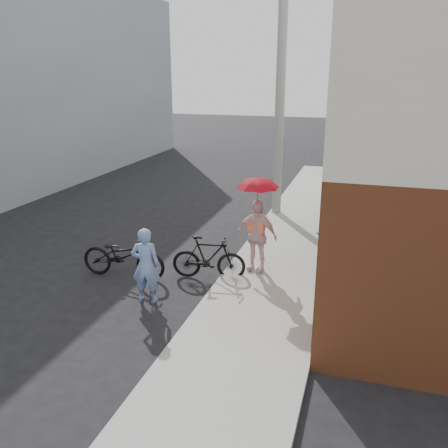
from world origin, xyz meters
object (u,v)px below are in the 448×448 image
at_px(bike_right, 209,258).
at_px(planter, 326,253).
at_px(utility_pole, 280,103).
at_px(kimono_woman, 256,236).
at_px(bike_left, 123,255).
at_px(officer, 146,265).

bearing_deg(bike_right, planter, -62.82).
distance_m(utility_pole, kimono_woman, 5.36).
relative_size(utility_pole, bike_left, 3.59).
bearing_deg(kimono_woman, bike_right, -142.35).
distance_m(utility_pole, planter, 5.11).
bearing_deg(officer, bike_left, -54.50).
distance_m(officer, bike_right, 1.65).
xyz_separation_m(utility_pole, kimono_woman, (0.45, -4.68, -2.56)).
bearing_deg(planter, officer, -135.57).
relative_size(bike_left, bike_right, 1.19).
height_order(utility_pole, bike_left, utility_pole).
xyz_separation_m(utility_pole, officer, (-1.33, -6.59, -2.73)).
distance_m(bike_left, planter, 4.81).
bearing_deg(planter, bike_right, -143.66).
height_order(bike_left, bike_right, bike_left).
bearing_deg(officer, utility_pole, -113.68).
relative_size(utility_pole, officer, 4.52).
height_order(utility_pole, kimono_woman, utility_pole).
height_order(utility_pole, officer, utility_pole).
relative_size(utility_pole, kimono_woman, 4.27).
xyz_separation_m(kimono_woman, planter, (1.45, 1.26, -0.73)).
bearing_deg(bike_right, kimono_woman, -71.32).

